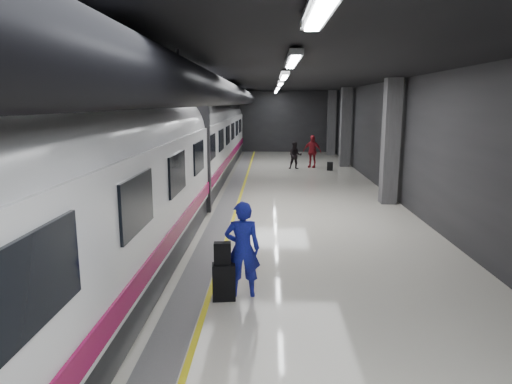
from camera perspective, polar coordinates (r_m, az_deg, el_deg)
ground at (r=15.03m, az=0.92°, el=-2.90°), size 40.00×40.00×0.00m
platform_hall at (r=15.55m, az=-0.06°, el=10.74°), size 10.02×40.02×4.51m
train at (r=15.06m, az=-11.54°, el=4.91°), size 3.05×38.00×4.05m
traveler_main at (r=8.64m, az=-1.71°, el=-7.16°), size 0.71×0.50×1.85m
suitcase_main at (r=8.69m, az=-4.05°, el=-11.13°), size 0.46×0.32×0.70m
shoulder_bag at (r=8.49m, az=-4.22°, el=-7.66°), size 0.32×0.18×0.42m
traveler_far_a at (r=25.50m, az=4.93°, el=4.57°), size 0.76×0.60×1.52m
traveler_far_b at (r=26.26m, az=7.02°, el=5.07°), size 1.17×0.87×1.84m
suitcase_far at (r=25.27m, az=9.23°, el=3.20°), size 0.35×0.26×0.46m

